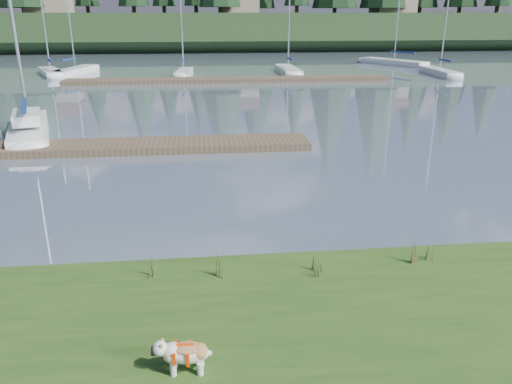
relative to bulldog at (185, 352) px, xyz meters
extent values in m
plane|color=slate|center=(0.71, 35.06, -0.66)|extent=(200.00, 200.00, 0.00)
cube|color=black|center=(0.71, 78.06, 1.84)|extent=(200.00, 20.00, 5.00)
cylinder|color=silver|center=(-0.17, -0.08, -0.22)|extent=(0.09, 0.09, 0.19)
cylinder|color=silver|center=(-0.16, 0.11, -0.22)|extent=(0.09, 0.09, 0.19)
cylinder|color=silver|center=(0.21, -0.11, -0.22)|extent=(0.09, 0.09, 0.19)
cylinder|color=silver|center=(0.22, 0.08, -0.22)|extent=(0.09, 0.09, 0.19)
ellipsoid|color=silver|center=(0.03, 0.00, -0.02)|extent=(0.65, 0.36, 0.29)
ellipsoid|color=#AA733F|center=(0.03, 0.00, 0.08)|extent=(0.46, 0.32, 0.10)
ellipsoid|color=silver|center=(-0.34, 0.02, 0.08)|extent=(0.23, 0.24, 0.22)
cube|color=black|center=(-0.44, 0.03, 0.04)|extent=(0.07, 0.11, 0.09)
cube|color=silver|center=(-7.33, 16.96, -0.44)|extent=(3.41, 7.06, 0.70)
ellipsoid|color=silver|center=(-8.28, 20.27, -0.44)|extent=(1.96, 2.22, 0.70)
cube|color=navy|center=(-7.05, 15.98, 0.89)|extent=(1.06, 3.07, 0.20)
cube|color=silver|center=(-7.23, 16.58, 0.29)|extent=(1.75, 2.71, 0.45)
cube|color=#4C3D2C|center=(-3.29, 14.06, -0.51)|extent=(16.00, 2.00, 0.30)
cube|color=#4C3D2C|center=(2.71, 35.06, -0.51)|extent=(26.00, 2.20, 0.30)
cube|color=silver|center=(-12.74, 40.78, -0.44)|extent=(3.62, 6.15, 0.70)
ellipsoid|color=silver|center=(-13.91, 43.59, -0.44)|extent=(1.86, 2.04, 0.70)
cylinder|color=silver|center=(-12.74, 40.78, 4.75)|extent=(0.12, 0.12, 9.22)
cube|color=navy|center=(-12.42, 40.02, 0.74)|extent=(1.12, 2.31, 0.20)
cube|color=silver|center=(-10.87, 42.00, -0.44)|extent=(3.10, 6.73, 0.70)
ellipsoid|color=silver|center=(-10.04, 45.17, -0.44)|extent=(1.84, 2.09, 0.70)
cylinder|color=silver|center=(-10.87, 42.00, 5.27)|extent=(0.12, 0.12, 10.26)
cube|color=navy|center=(-11.09, 41.13, 0.74)|extent=(0.85, 2.58, 0.20)
cube|color=silver|center=(-1.02, 39.03, -0.44)|extent=(1.57, 5.00, 0.70)
ellipsoid|color=silver|center=(-0.79, 41.48, -0.44)|extent=(1.19, 1.43, 0.70)
cylinder|color=silver|center=(-1.02, 39.03, 4.00)|extent=(0.12, 0.12, 7.73)
cube|color=navy|center=(-1.08, 38.37, 0.74)|extent=(0.38, 1.96, 0.20)
cube|color=silver|center=(8.45, 40.25, -0.44)|extent=(1.57, 6.81, 0.70)
ellipsoid|color=silver|center=(8.46, 43.65, -0.44)|extent=(1.49, 1.86, 0.70)
cylinder|color=silver|center=(8.45, 40.25, 5.37)|extent=(0.12, 0.12, 10.46)
cube|color=navy|center=(8.45, 39.33, 0.74)|extent=(0.21, 2.71, 0.20)
cube|color=silver|center=(21.56, 37.13, -0.44)|extent=(1.56, 6.20, 0.70)
ellipsoid|color=silver|center=(21.64, 40.21, -0.44)|extent=(1.39, 1.72, 0.70)
cylinder|color=silver|center=(21.56, 37.13, 4.89)|extent=(0.12, 0.12, 9.50)
cube|color=navy|center=(21.53, 36.29, 0.74)|extent=(0.26, 2.46, 0.20)
cube|color=silver|center=(21.10, 46.98, -0.44)|extent=(5.43, 7.60, 0.70)
ellipsoid|color=silver|center=(19.15, 50.34, -0.44)|extent=(2.53, 2.68, 0.70)
cube|color=navy|center=(21.63, 46.07, 0.74)|extent=(1.73, 2.77, 0.20)
cone|color=#475B23|center=(0.57, 2.72, -0.04)|extent=(0.03, 0.03, 0.55)
cone|color=brown|center=(0.68, 2.65, -0.09)|extent=(0.03, 0.03, 0.44)
cone|color=#475B23|center=(0.63, 2.75, -0.01)|extent=(0.03, 0.03, 0.61)
cone|color=brown|center=(0.71, 2.69, -0.12)|extent=(0.03, 0.03, 0.39)
cone|color=#475B23|center=(0.59, 2.64, -0.06)|extent=(0.03, 0.03, 0.50)
cone|color=#475B23|center=(2.44, 2.54, -0.13)|extent=(0.03, 0.03, 0.37)
cone|color=brown|center=(2.55, 2.47, -0.16)|extent=(0.03, 0.03, 0.30)
cone|color=#475B23|center=(2.50, 2.57, -0.11)|extent=(0.03, 0.03, 0.41)
cone|color=brown|center=(2.58, 2.51, -0.18)|extent=(0.03, 0.03, 0.26)
cone|color=#475B23|center=(2.46, 2.46, -0.14)|extent=(0.03, 0.03, 0.34)
cone|color=#475B23|center=(4.49, 2.87, -0.02)|extent=(0.03, 0.03, 0.58)
cone|color=brown|center=(4.60, 2.80, -0.08)|extent=(0.03, 0.03, 0.47)
cone|color=#475B23|center=(4.55, 2.90, 0.01)|extent=(0.03, 0.03, 0.64)
cone|color=brown|center=(4.63, 2.84, -0.11)|extent=(0.03, 0.03, 0.41)
cone|color=#475B23|center=(4.51, 2.79, -0.05)|extent=(0.03, 0.03, 0.53)
cone|color=#475B23|center=(-0.77, 2.83, -0.05)|extent=(0.03, 0.03, 0.53)
cone|color=brown|center=(-0.66, 2.76, -0.10)|extent=(0.03, 0.03, 0.42)
cone|color=#475B23|center=(-0.71, 2.86, -0.02)|extent=(0.03, 0.03, 0.58)
cone|color=brown|center=(-0.63, 2.80, -0.13)|extent=(0.03, 0.03, 0.37)
cone|color=#475B23|center=(-0.75, 2.75, -0.07)|extent=(0.03, 0.03, 0.48)
cone|color=#475B23|center=(2.50, 2.72, -0.11)|extent=(0.03, 0.03, 0.40)
cone|color=brown|center=(2.61, 2.65, -0.15)|extent=(0.03, 0.03, 0.32)
cone|color=#475B23|center=(2.56, 2.75, -0.09)|extent=(0.03, 0.03, 0.44)
cone|color=brown|center=(2.64, 2.69, -0.17)|extent=(0.03, 0.03, 0.28)
cone|color=#475B23|center=(2.52, 2.64, -0.13)|extent=(0.03, 0.03, 0.36)
cone|color=#475B23|center=(4.92, 2.94, -0.09)|extent=(0.03, 0.03, 0.44)
cone|color=brown|center=(5.03, 2.87, -0.13)|extent=(0.03, 0.03, 0.35)
cone|color=#475B23|center=(4.98, 2.97, -0.07)|extent=(0.03, 0.03, 0.49)
cone|color=brown|center=(5.06, 2.91, -0.16)|extent=(0.03, 0.03, 0.31)
cone|color=#475B23|center=(4.94, 2.86, -0.11)|extent=(0.03, 0.03, 0.40)
cube|color=#33281C|center=(0.71, 3.46, -0.59)|extent=(60.00, 0.50, 0.14)
cylinder|color=#382619|center=(-24.29, 73.06, 5.24)|extent=(0.60, 0.60, 1.80)
cylinder|color=#382619|center=(-9.29, 77.06, 5.24)|extent=(0.60, 0.60, 1.80)
cylinder|color=#382619|center=(3.71, 71.06, 5.24)|extent=(0.60, 0.60, 1.80)
cylinder|color=#382619|center=(15.71, 75.06, 5.24)|extent=(0.60, 0.60, 1.80)
cylinder|color=#382619|center=(28.71, 73.06, 5.24)|extent=(0.60, 0.60, 1.80)
cylinder|color=#382619|center=(42.71, 76.06, 5.24)|extent=(0.60, 0.60, 1.80)
cube|color=gray|center=(-21.29, 75.06, 5.74)|extent=(6.00, 5.00, 2.80)
cube|color=gray|center=(6.71, 76.06, 5.74)|extent=(6.00, 5.00, 2.80)
cube|color=gray|center=(30.71, 74.06, 5.74)|extent=(6.00, 5.00, 2.80)
camera|label=1|loc=(0.36, -5.98, 4.55)|focal=35.00mm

